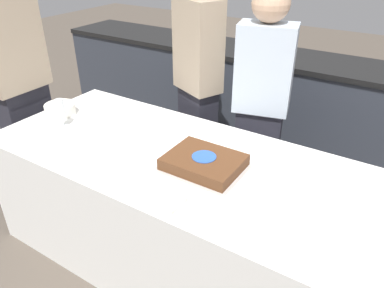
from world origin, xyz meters
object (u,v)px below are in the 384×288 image
wine_glass (60,108)px  person_standing_back (198,83)px  person_seated_left (21,89)px  cake (204,162)px  person_cutting_cake (261,106)px  plate_stack (60,109)px

wine_glass → person_standing_back: size_ratio=0.11×
person_seated_left → person_standing_back: bearing=-56.0°
cake → wine_glass: 0.98m
person_seated_left → wine_glass: bearing=-100.2°
person_seated_left → person_standing_back: person_standing_back is taller
cake → wine_glass: (-0.97, -0.07, 0.09)m
cake → wine_glass: bearing=-176.0°
cake → person_seated_left: (-1.49, 0.02, 0.07)m
wine_glass → person_cutting_cake: size_ratio=0.11×
wine_glass → person_cutting_cake: (0.97, 0.78, -0.05)m
wine_glass → person_cutting_cake: person_cutting_cake is taller
cake → plate_stack: bearing=177.8°
person_seated_left → person_standing_back: size_ratio=0.99×
wine_glass → cake: bearing=4.0°
plate_stack → person_seated_left: 0.37m
cake → plate_stack: 1.13m
person_cutting_cake → person_seated_left: (-1.49, -0.68, 0.03)m
wine_glass → person_cutting_cake: 1.25m
wine_glass → person_seated_left: person_seated_left is taller
wine_glass → person_standing_back: (0.50, 0.78, 0.01)m
person_cutting_cake → person_seated_left: bearing=10.3°
person_seated_left → person_standing_back: (1.01, 0.68, 0.03)m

